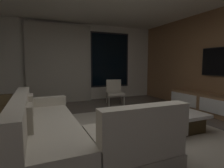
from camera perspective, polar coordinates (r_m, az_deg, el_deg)
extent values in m
plane|color=#564C44|center=(3.33, 2.64, -16.39)|extent=(9.20, 9.20, 0.00)
cube|color=silver|center=(6.57, -11.48, 6.64)|extent=(6.60, 0.12, 2.70)
cube|color=black|center=(6.89, -0.65, 7.56)|extent=(1.52, 0.02, 2.02)
cube|color=black|center=(6.88, -0.60, 7.56)|extent=(1.40, 0.03, 1.90)
cube|color=#BCB5A3|center=(6.30, -16.06, 6.10)|extent=(2.10, 0.12, 2.60)
cube|color=#ADA391|center=(3.41, 8.92, -15.83)|extent=(3.20, 3.80, 0.01)
cube|color=#B1A997|center=(3.06, -19.55, -16.99)|extent=(0.90, 2.50, 0.18)
cube|color=beige|center=(2.99, -19.70, -13.28)|extent=(0.86, 2.42, 0.24)
cube|color=beige|center=(2.90, -26.90, -7.57)|extent=(0.20, 2.50, 0.40)
cube|color=beige|center=(4.05, -20.85, -5.18)|extent=(0.90, 0.20, 0.18)
cube|color=#B1A997|center=(2.60, 5.58, -21.02)|extent=(1.10, 0.90, 0.18)
cube|color=beige|center=(2.51, 5.63, -16.75)|extent=(1.07, 0.86, 0.24)
cube|color=beige|center=(2.12, 10.40, -11.96)|extent=(1.10, 0.20, 0.40)
cube|color=beige|center=(3.44, -24.30, -6.07)|extent=(0.10, 0.36, 0.36)
cube|color=#B2A893|center=(2.62, -24.60, -9.83)|extent=(0.10, 0.36, 0.36)
cube|color=#3F2F17|center=(3.86, 16.78, -11.10)|extent=(1.00, 1.00, 0.30)
cube|color=white|center=(3.81, 16.87, -8.51)|extent=(1.16, 1.16, 0.06)
cube|color=brown|center=(4.05, 17.26, -6.98)|extent=(0.22, 0.19, 0.03)
cube|color=#7148C0|center=(4.04, 17.25, -6.55)|extent=(0.24, 0.14, 0.03)
cylinder|color=#B2ADA0|center=(5.68, 3.87, -5.02)|extent=(0.04, 0.04, 0.36)
cylinder|color=#B2ADA0|center=(5.58, -0.93, -5.20)|extent=(0.04, 0.04, 0.36)
cylinder|color=#B2ADA0|center=(6.16, 2.70, -4.14)|extent=(0.04, 0.04, 0.36)
cylinder|color=#B2ADA0|center=(6.07, -1.73, -4.29)|extent=(0.04, 0.04, 0.36)
cube|color=beige|center=(5.84, 0.98, -2.91)|extent=(0.65, 0.66, 0.08)
cube|color=beige|center=(6.04, 0.53, -0.41)|extent=(0.49, 0.18, 0.38)
cube|color=#8E6642|center=(5.13, 31.48, -6.22)|extent=(0.44, 3.10, 0.52)
cube|color=white|center=(4.94, 29.93, -6.27)|extent=(0.02, 0.93, 0.33)
cube|color=white|center=(5.61, 21.36, -4.47)|extent=(0.02, 0.93, 0.33)
cube|color=#3F2F17|center=(3.89, -30.62, -8.18)|extent=(0.40, 0.04, 0.74)
cube|color=white|center=(3.39, -31.85, -11.87)|extent=(0.18, 0.04, 0.25)
cube|color=silver|center=(3.51, -31.38, -11.23)|extent=(0.18, 0.04, 0.25)
cube|color=silver|center=(3.65, -31.20, -10.83)|extent=(0.18, 0.04, 0.22)
cube|color=silver|center=(3.77, -30.84, -10.17)|extent=(0.18, 0.04, 0.24)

